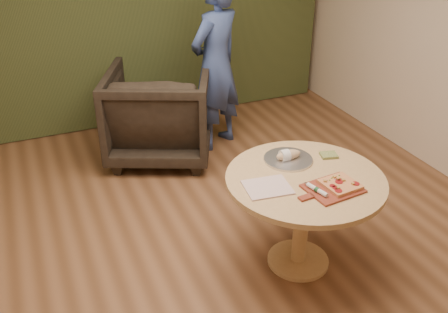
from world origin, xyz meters
TOP-DOWN VIEW (x-y plane):
  - room_shell at (0.00, 0.00)m, footprint 5.04×6.04m
  - curtain at (0.00, 2.90)m, footprint 4.80×0.14m
  - pedestal_table at (0.51, -0.13)m, footprint 1.11×1.11m
  - pizza_paddle at (0.58, -0.33)m, footprint 0.46×0.31m
  - flatbread_pizza at (0.65, -0.33)m, footprint 0.24×0.24m
  - cutlery_roll at (0.47, -0.33)m, footprint 0.07×0.20m
  - newspaper at (0.20, -0.14)m, footprint 0.33×0.28m
  - serving_tray at (0.52, 0.13)m, footprint 0.36×0.36m
  - bread_roll at (0.51, 0.13)m, footprint 0.19×0.09m
  - green_packet at (0.82, 0.06)m, footprint 0.14×0.13m
  - armchair at (0.06, 1.92)m, footprint 1.31×1.27m
  - person_standing at (0.68, 1.93)m, footprint 0.78×0.69m

SIDE VIEW (x-z plane):
  - armchair at x=0.06m, z-range 0.00..1.04m
  - pedestal_table at x=0.51m, z-range 0.23..0.98m
  - newspaper at x=0.20m, z-range 0.75..0.76m
  - serving_tray at x=0.52m, z-range 0.75..0.77m
  - pizza_paddle at x=0.58m, z-range 0.75..0.77m
  - green_packet at x=0.82m, z-range 0.75..0.77m
  - flatbread_pizza at x=0.65m, z-range 0.76..0.80m
  - cutlery_roll at x=0.47m, z-range 0.76..0.80m
  - bread_roll at x=0.51m, z-range 0.75..0.84m
  - person_standing at x=0.68m, z-range 0.00..1.80m
  - room_shell at x=0.00m, z-range -0.02..2.82m
  - curtain at x=0.00m, z-range 0.01..2.79m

